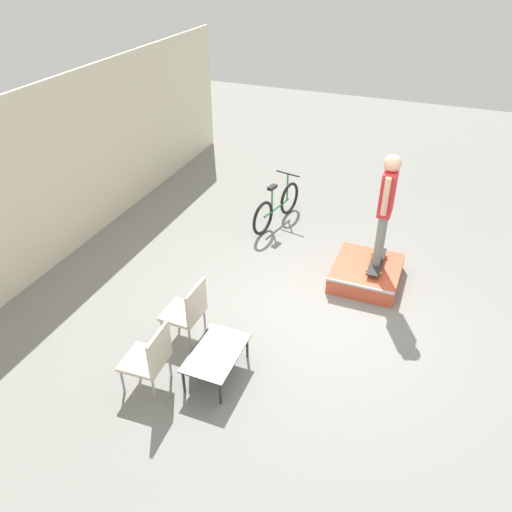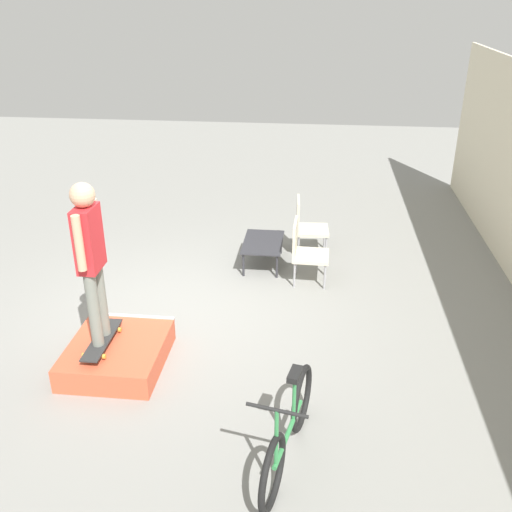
% 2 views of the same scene
% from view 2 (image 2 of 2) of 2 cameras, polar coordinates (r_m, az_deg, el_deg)
% --- Properties ---
extents(ground_plane, '(24.00, 24.00, 0.00)m').
position_cam_2_polar(ground_plane, '(7.80, -7.73, -5.73)').
color(ground_plane, gray).
extents(skate_ramp_box, '(1.23, 1.08, 0.31)m').
position_cam_2_polar(skate_ramp_box, '(6.89, -13.69, -9.45)').
color(skate_ramp_box, '#DB5638').
rests_on(skate_ramp_box, ground_plane).
extents(skateboard_on_ramp, '(0.87, 0.27, 0.07)m').
position_cam_2_polar(skateboard_on_ramp, '(6.76, -15.14, -8.07)').
color(skateboard_on_ramp, '#2D2D2D').
rests_on(skateboard_on_ramp, skate_ramp_box).
extents(person_skater, '(0.57, 0.26, 1.85)m').
position_cam_2_polar(person_skater, '(6.24, -16.28, 0.53)').
color(person_skater, gray).
rests_on(person_skater, skateboard_on_ramp).
extents(coffee_table, '(0.97, 0.61, 0.39)m').
position_cam_2_polar(coffee_table, '(8.91, 0.70, 1.21)').
color(coffee_table, '#2D2D33').
rests_on(coffee_table, ground_plane).
extents(patio_chair_left, '(0.55, 0.55, 0.94)m').
position_cam_2_polar(patio_chair_left, '(9.27, 5.07, 3.19)').
color(patio_chair_left, '#99999E').
rests_on(patio_chair_left, ground_plane).
extents(patio_chair_right, '(0.53, 0.53, 0.94)m').
position_cam_2_polar(patio_chair_right, '(8.36, 4.87, 0.67)').
color(patio_chair_right, '#99999E').
rests_on(patio_chair_right, ground_plane).
extents(bicycle, '(1.65, 0.54, 0.93)m').
position_cam_2_polar(bicycle, '(5.39, 3.24, -17.05)').
color(bicycle, black).
rests_on(bicycle, ground_plane).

